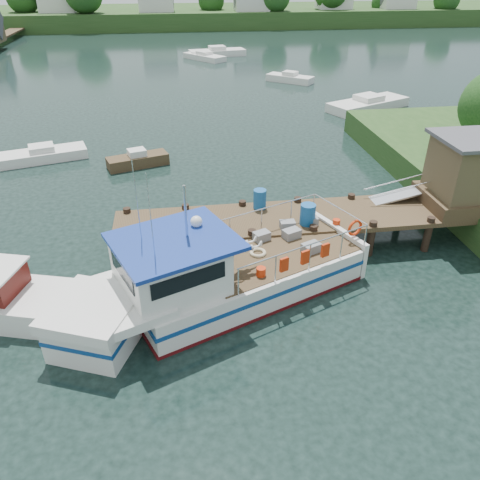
{
  "coord_description": "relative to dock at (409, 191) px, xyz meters",
  "views": [
    {
      "loc": [
        -3.18,
        -17.0,
        10.66
      ],
      "look_at": [
        -1.0,
        -1.5,
        1.3
      ],
      "focal_mm": 35.0,
      "sensor_mm": 36.0,
      "label": 1
    }
  ],
  "objects": [
    {
      "name": "moored_a",
      "position": [
        -17.96,
        11.98,
        -1.89
      ],
      "size": [
        5.46,
        3.15,
        0.95
      ],
      "rotation": [
        0.0,
        0.0,
        -0.06
      ],
      "color": "silver",
      "rests_on": "ground"
    },
    {
      "name": "moored_b",
      "position": [
        2.24,
        31.19,
        -1.85
      ],
      "size": [
        4.71,
        4.26,
        1.05
      ],
      "rotation": [
        0.0,
        0.0,
        -0.07
      ],
      "color": "silver",
      "rests_on": "ground"
    },
    {
      "name": "moored_d",
      "position": [
        -5.48,
        44.94,
        -1.87
      ],
      "size": [
        5.24,
        5.94,
        1.01
      ],
      "rotation": [
        0.0,
        0.0,
        0.14
      ],
      "color": "silver",
      "rests_on": "ground"
    },
    {
      "name": "dock",
      "position": [
        0.0,
        0.0,
        0.0
      ],
      "size": [
        16.6,
        3.0,
        4.78
      ],
      "color": "#463521",
      "rests_on": "ground"
    },
    {
      "name": "moored_far",
      "position": [
        -3.61,
        47.49,
        -1.79
      ],
      "size": [
        7.48,
        3.52,
        1.22
      ],
      "rotation": [
        0.0,
        0.0,
        0.42
      ],
      "color": "silver",
      "rests_on": "ground"
    },
    {
      "name": "ground_plane",
      "position": [
        -6.51,
        -0.01,
        -2.24
      ],
      "size": [
        160.0,
        160.0,
        0.0
      ],
      "primitive_type": "plane",
      "color": "black"
    },
    {
      "name": "lobster_boat",
      "position": [
        -8.83,
        -3.62,
        -1.2
      ],
      "size": [
        11.53,
        7.13,
        5.75
      ],
      "rotation": [
        0.0,
        0.0,
        0.4
      ],
      "color": "silver",
      "rests_on": "ground"
    },
    {
      "name": "moored_rowboat",
      "position": [
        -12.09,
        10.16,
        -1.85
      ],
      "size": [
        3.79,
        2.28,
        1.04
      ],
      "rotation": [
        0.0,
        0.0,
        -0.21
      ],
      "color": "#463521",
      "rests_on": "ground"
    },
    {
      "name": "moored_c",
      "position": [
        6.36,
        20.38,
        -1.81
      ],
      "size": [
        7.66,
        5.33,
        1.15
      ],
      "rotation": [
        0.0,
        0.0,
        0.26
      ],
      "color": "silver",
      "rests_on": "ground"
    },
    {
      "name": "far_shore",
      "position": [
        -6.5,
        82.36,
        -0.14
      ],
      "size": [
        140.0,
        42.55,
        9.22
      ],
      "color": "#2A491E",
      "rests_on": "ground"
    }
  ]
}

